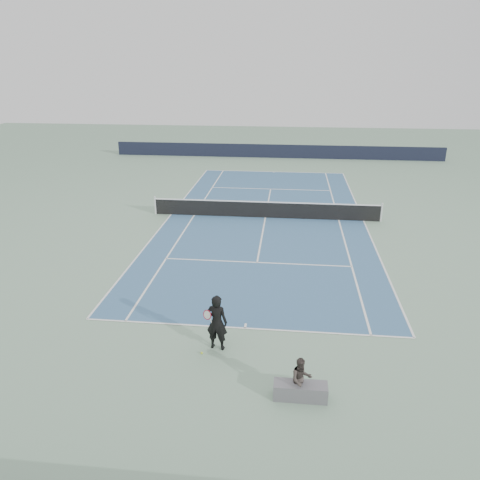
# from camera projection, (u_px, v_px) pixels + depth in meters

# --- Properties ---
(ground) EXTENTS (80.00, 80.00, 0.00)m
(ground) POSITION_uv_depth(u_px,v_px,m) (265.00, 218.00, 26.60)
(ground) COLOR gray
(court_surface) EXTENTS (10.97, 23.77, 0.01)m
(court_surface) POSITION_uv_depth(u_px,v_px,m) (265.00, 218.00, 26.60)
(court_surface) COLOR #385F85
(court_surface) RESTS_ON ground
(tennis_net) EXTENTS (12.90, 0.10, 1.07)m
(tennis_net) POSITION_uv_depth(u_px,v_px,m) (266.00, 209.00, 26.42)
(tennis_net) COLOR silver
(tennis_net) RESTS_ON ground
(windscreen_far) EXTENTS (30.00, 0.25, 1.20)m
(windscreen_far) POSITION_uv_depth(u_px,v_px,m) (277.00, 151.00, 42.99)
(windscreen_far) COLOR black
(windscreen_far) RESTS_ON ground
(tennis_player) EXTENTS (0.83, 0.59, 1.82)m
(tennis_player) POSITION_uv_depth(u_px,v_px,m) (217.00, 322.00, 14.20)
(tennis_player) COLOR black
(tennis_player) RESTS_ON ground
(tennis_ball) EXTENTS (0.07, 0.07, 0.07)m
(tennis_ball) POSITION_uv_depth(u_px,v_px,m) (202.00, 353.00, 14.20)
(tennis_ball) COLOR #C2DB2C
(tennis_ball) RESTS_ON ground
(spectator_bench) EXTENTS (1.48, 0.85, 1.21)m
(spectator_bench) POSITION_uv_depth(u_px,v_px,m) (301.00, 385.00, 12.20)
(spectator_bench) COLOR #5E5D62
(spectator_bench) RESTS_ON ground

